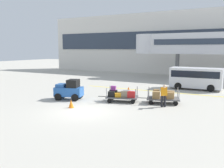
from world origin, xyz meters
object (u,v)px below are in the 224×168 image
at_px(baggage_tug, 69,90).
at_px(safety_cone_near, 129,90).
at_px(baggage_cart_lead, 122,95).
at_px(baggage_cart_middle, 163,96).
at_px(safety_cone_far, 71,104).
at_px(baggage_handler, 164,95).
at_px(shuttle_van, 196,77).

bearing_deg(baggage_tug, safety_cone_near, 61.43).
distance_m(baggage_cart_lead, baggage_cart_middle, 3.00).
xyz_separation_m(baggage_tug, baggage_cart_middle, (6.77, 2.22, -0.23)).
distance_m(baggage_tug, safety_cone_far, 2.83).
distance_m(baggage_cart_lead, safety_cone_near, 3.91).
bearing_deg(baggage_handler, baggage_tug, -171.46).
bearing_deg(shuttle_van, baggage_tug, -127.75).
distance_m(baggage_tug, baggage_cart_lead, 4.13).
bearing_deg(shuttle_van, baggage_handler, -92.89).
relative_size(baggage_tug, baggage_cart_middle, 0.76).
xyz_separation_m(baggage_cart_middle, safety_cone_far, (-4.94, -4.32, -0.24)).
xyz_separation_m(baggage_cart_lead, baggage_cart_middle, (2.85, 0.94, 0.00)).
bearing_deg(safety_cone_near, baggage_cart_middle, -34.46).
relative_size(baggage_tug, baggage_handler, 1.50).
distance_m(baggage_handler, safety_cone_near, 5.98).
distance_m(baggage_cart_middle, shuttle_van, 7.74).
relative_size(baggage_handler, shuttle_van, 0.32).
bearing_deg(safety_cone_far, shuttle_van, 64.11).
distance_m(baggage_tug, safety_cone_near, 5.72).
relative_size(baggage_cart_middle, safety_cone_far, 5.59).
height_order(baggage_cart_lead, baggage_handler, baggage_handler).
height_order(baggage_cart_lead, baggage_cart_middle, baggage_cart_lead).
xyz_separation_m(baggage_tug, shuttle_van, (7.65, 9.88, 0.48)).
distance_m(baggage_cart_lead, safety_cone_far, 3.98).
relative_size(shuttle_van, safety_cone_far, 8.79).
bearing_deg(baggage_cart_lead, safety_cone_near, 107.83).
xyz_separation_m(baggage_tug, baggage_cart_lead, (3.92, 1.28, -0.23)).
bearing_deg(safety_cone_near, shuttle_van, 44.72).
height_order(baggage_cart_middle, safety_cone_far, baggage_cart_middle).
bearing_deg(baggage_cart_lead, baggage_tug, -161.86).
distance_m(baggage_handler, shuttle_van, 8.82).
bearing_deg(baggage_cart_middle, shuttle_van, 83.46).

